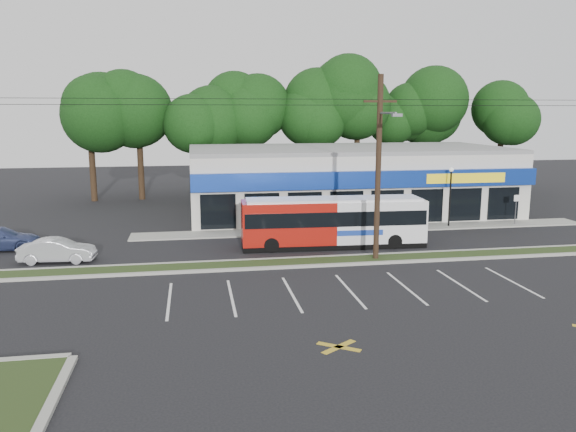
# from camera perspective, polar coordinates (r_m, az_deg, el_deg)

# --- Properties ---
(ground) EXTENTS (120.00, 120.00, 0.00)m
(ground) POSITION_cam_1_polar(r_m,az_deg,el_deg) (29.71, 3.98, -5.22)
(ground) COLOR black
(ground) RESTS_ON ground
(grass_strip) EXTENTS (40.00, 1.60, 0.12)m
(grass_strip) POSITION_cam_1_polar(r_m,az_deg,el_deg) (30.63, 3.54, -4.62)
(grass_strip) COLOR #213415
(grass_strip) RESTS_ON ground
(curb_south) EXTENTS (40.00, 0.25, 0.14)m
(curb_south) POSITION_cam_1_polar(r_m,az_deg,el_deg) (29.83, 3.92, -5.02)
(curb_south) COLOR #9E9E93
(curb_south) RESTS_ON ground
(curb_north) EXTENTS (40.00, 0.25, 0.14)m
(curb_north) POSITION_cam_1_polar(r_m,az_deg,el_deg) (31.42, 3.19, -4.21)
(curb_north) COLOR #9E9E93
(curb_north) RESTS_ON ground
(sidewalk) EXTENTS (32.00, 2.20, 0.10)m
(sidewalk) POSITION_cam_1_polar(r_m,az_deg,el_deg) (39.44, 7.97, -1.29)
(sidewalk) COLOR #9E9E93
(sidewalk) RESTS_ON ground
(strip_mall) EXTENTS (25.00, 12.55, 5.30)m
(strip_mall) POSITION_cam_1_polar(r_m,az_deg,el_deg) (45.71, 6.04, 3.66)
(strip_mall) COLOR beige
(strip_mall) RESTS_ON ground
(utility_pole) EXTENTS (50.00, 2.77, 10.00)m
(utility_pole) POSITION_cam_1_polar(r_m,az_deg,el_deg) (30.40, 8.92, 5.42)
(utility_pole) COLOR black
(utility_pole) RESTS_ON ground
(lamp_post) EXTENTS (0.30, 0.30, 4.25)m
(lamp_post) POSITION_cam_1_polar(r_m,az_deg,el_deg) (41.04, 16.17, 2.56)
(lamp_post) COLOR black
(lamp_post) RESTS_ON ground
(sign_post) EXTENTS (0.45, 0.10, 2.23)m
(sign_post) POSITION_cam_1_polar(r_m,az_deg,el_deg) (43.41, 22.18, 1.12)
(sign_post) COLOR #59595E
(sign_post) RESTS_ON ground
(tree_line) EXTENTS (46.76, 6.76, 11.83)m
(tree_line) POSITION_cam_1_polar(r_m,az_deg,el_deg) (54.86, 1.72, 10.88)
(tree_line) COLOR black
(tree_line) RESTS_ON ground
(metrobus) EXTENTS (11.17, 2.83, 2.98)m
(metrobus) POSITION_cam_1_polar(r_m,az_deg,el_deg) (33.94, 4.64, -0.51)
(metrobus) COLOR #A0130C
(metrobus) RESTS_ON ground
(car_dark) EXTENTS (4.76, 2.58, 1.54)m
(car_dark) POSITION_cam_1_polar(r_m,az_deg,el_deg) (36.83, 9.51, -1.04)
(car_dark) COLOR black
(car_dark) RESTS_ON ground
(car_silver) EXTENTS (4.03, 1.63, 1.30)m
(car_silver) POSITION_cam_1_polar(r_m,az_deg,el_deg) (32.97, -22.39, -3.26)
(car_silver) COLOR #B0B1B8
(car_silver) RESTS_ON ground
(pedestrian_a) EXTENTS (0.73, 0.69, 1.68)m
(pedestrian_a) POSITION_cam_1_polar(r_m,az_deg,el_deg) (36.89, 8.64, -0.88)
(pedestrian_a) COLOR beige
(pedestrian_a) RESTS_ON ground
(pedestrian_b) EXTENTS (0.97, 0.89, 1.63)m
(pedestrian_b) POSITION_cam_1_polar(r_m,az_deg,el_deg) (38.09, 10.53, -0.62)
(pedestrian_b) COLOR beige
(pedestrian_b) RESTS_ON ground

